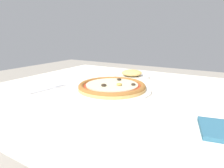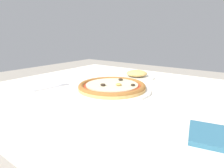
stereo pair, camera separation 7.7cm
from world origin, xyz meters
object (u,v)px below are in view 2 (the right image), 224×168
(side_plate, at_px, (137,75))
(dining_table, at_px, (145,117))
(pizza_plate, at_px, (112,87))
(fork, at_px, (52,87))

(side_plate, bearing_deg, dining_table, -54.42)
(dining_table, distance_m, side_plate, 0.33)
(dining_table, distance_m, pizza_plate, 0.18)
(dining_table, relative_size, side_plate, 7.25)
(dining_table, height_order, pizza_plate, pizza_plate)
(pizza_plate, bearing_deg, side_plate, 97.27)
(dining_table, xyz_separation_m, pizza_plate, (-0.15, -0.02, 0.10))
(dining_table, height_order, fork, fork)
(pizza_plate, xyz_separation_m, side_plate, (-0.03, 0.27, -0.00))
(side_plate, bearing_deg, fork, -117.93)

